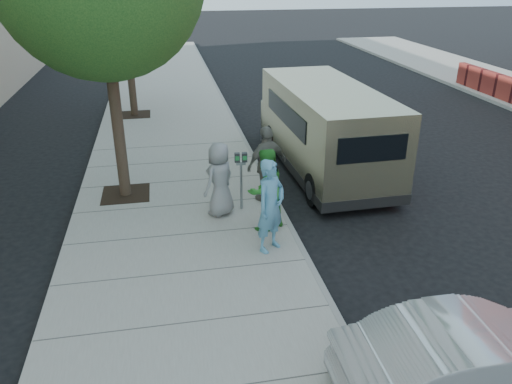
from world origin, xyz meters
The scene contains 10 objects.
ground centered at (0.00, 0.00, 0.00)m, with size 120.00×120.00×0.00m, color black.
sidewalk centered at (-1.00, 0.00, 0.07)m, with size 5.00×60.00×0.15m, color gray.
curb_face centered at (1.44, 0.00, 0.07)m, with size 0.12×60.00×0.16m, color gray.
parking_meter centered at (0.50, 1.01, 1.19)m, with size 0.30×0.12×1.43m.
van centered at (3.30, 3.43, 1.31)m, with size 2.44×6.75×2.48m.
sedan centered at (2.74, -5.16, 0.64)m, with size 1.36×3.90×1.29m, color #B8BCC0.
person_officer centered at (0.78, -0.95, 1.13)m, with size 0.72×0.47×1.97m, color #5799BA.
person_green_shirt centered at (0.86, -0.03, 1.08)m, with size 0.90×0.70×1.86m, color #308F2E.
person_gray_shirt centered at (-0.03, 0.85, 1.03)m, with size 0.86×0.56×1.76m, color gray.
person_striped_polo centered at (1.20, 1.40, 1.10)m, with size 1.12×0.46×1.91m, color slate.
Camera 1 is at (-1.18, -9.69, 5.54)m, focal length 35.00 mm.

